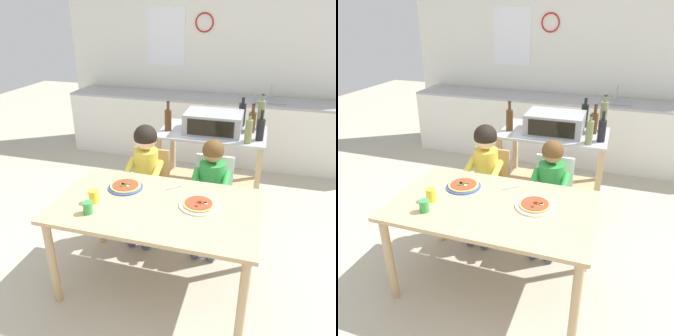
% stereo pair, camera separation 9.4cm
% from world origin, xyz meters
% --- Properties ---
extents(ground_plane, '(12.15, 12.15, 0.00)m').
position_xyz_m(ground_plane, '(0.00, 1.21, 0.00)').
color(ground_plane, '#B7AD99').
extents(back_wall_tiled, '(4.69, 0.14, 2.70)m').
position_xyz_m(back_wall_tiled, '(-0.00, 3.10, 1.35)').
color(back_wall_tiled, white).
rests_on(back_wall_tiled, ground).
extents(kitchen_counter, '(4.22, 0.60, 1.10)m').
position_xyz_m(kitchen_counter, '(0.00, 2.69, 0.45)').
color(kitchen_counter, silver).
rests_on(kitchen_counter, ground).
extents(kitchen_island_cart, '(1.04, 0.63, 0.91)m').
position_xyz_m(kitchen_island_cart, '(0.20, 1.21, 0.61)').
color(kitchen_island_cart, '#B7BABF').
rests_on(kitchen_island_cart, ground).
extents(toaster_oven, '(0.55, 0.40, 0.20)m').
position_xyz_m(toaster_oven, '(0.21, 1.19, 1.01)').
color(toaster_oven, '#999BA0').
rests_on(toaster_oven, kitchen_island_cart).
extents(bottle_dark_olive_oil, '(0.07, 0.07, 0.30)m').
position_xyz_m(bottle_dark_olive_oil, '(-0.23, 1.11, 1.02)').
color(bottle_dark_olive_oil, '#4C2D14').
rests_on(bottle_dark_olive_oil, kitchen_island_cart).
extents(bottle_slim_sauce, '(0.07, 0.07, 0.30)m').
position_xyz_m(bottle_slim_sauce, '(0.45, 1.47, 1.03)').
color(bottle_slim_sauce, black).
rests_on(bottle_slim_sauce, kitchen_island_cart).
extents(bottle_squat_spirits, '(0.07, 0.07, 0.36)m').
position_xyz_m(bottle_squat_spirits, '(0.64, 1.41, 1.06)').
color(bottle_squat_spirits, olive).
rests_on(bottle_squat_spirits, kitchen_island_cart).
extents(bottle_tall_green_wine, '(0.06, 0.06, 0.27)m').
position_xyz_m(bottle_tall_green_wine, '(0.55, 0.97, 1.02)').
color(bottle_tall_green_wine, olive).
rests_on(bottle_tall_green_wine, kitchen_island_cart).
extents(bottle_brown_beer, '(0.07, 0.07, 0.29)m').
position_xyz_m(bottle_brown_beer, '(0.57, 1.29, 1.02)').
color(bottle_brown_beer, '#4C2D14').
rests_on(bottle_brown_beer, kitchen_island_cart).
extents(bottle_clear_vinegar, '(0.07, 0.07, 0.28)m').
position_xyz_m(bottle_clear_vinegar, '(0.65, 1.08, 1.02)').
color(bottle_clear_vinegar, black).
rests_on(bottle_clear_vinegar, kitchen_island_cart).
extents(dining_table, '(1.46, 0.86, 0.74)m').
position_xyz_m(dining_table, '(0.00, 0.00, 0.65)').
color(dining_table, tan).
rests_on(dining_table, ground).
extents(dining_chair_left, '(0.36, 0.36, 0.81)m').
position_xyz_m(dining_chair_left, '(-0.31, 0.71, 0.48)').
color(dining_chair_left, tan).
rests_on(dining_chair_left, ground).
extents(dining_chair_right, '(0.36, 0.36, 0.81)m').
position_xyz_m(dining_chair_right, '(0.29, 0.71, 0.48)').
color(dining_chair_right, silver).
rests_on(dining_chair_right, ground).
extents(child_in_yellow_shirt, '(0.32, 0.42, 1.08)m').
position_xyz_m(child_in_yellow_shirt, '(-0.31, 0.60, 0.71)').
color(child_in_yellow_shirt, '#424C6B').
rests_on(child_in_yellow_shirt, ground).
extents(child_in_green_shirt, '(0.32, 0.42, 1.00)m').
position_xyz_m(child_in_green_shirt, '(0.29, 0.59, 0.65)').
color(child_in_green_shirt, '#424C6B').
rests_on(child_in_green_shirt, ground).
extents(pizza_plate_blue_rimmed, '(0.27, 0.27, 0.03)m').
position_xyz_m(pizza_plate_blue_rimmed, '(-0.31, 0.17, 0.75)').
color(pizza_plate_blue_rimmed, '#3356B7').
rests_on(pizza_plate_blue_rimmed, dining_table).
extents(pizza_plate_white, '(0.28, 0.28, 0.03)m').
position_xyz_m(pizza_plate_white, '(0.29, 0.06, 0.75)').
color(pizza_plate_white, white).
rests_on(pizza_plate_white, dining_table).
extents(drinking_cup_green, '(0.07, 0.07, 0.09)m').
position_xyz_m(drinking_cup_green, '(-0.41, -0.24, 0.78)').
color(drinking_cup_green, green).
rests_on(drinking_cup_green, dining_table).
extents(drinking_cup_yellow, '(0.07, 0.07, 0.10)m').
position_xyz_m(drinking_cup_yellow, '(-0.44, -0.09, 0.79)').
color(drinking_cup_yellow, yellow).
rests_on(drinking_cup_yellow, dining_table).
extents(serving_spoon, '(0.11, 0.11, 0.01)m').
position_xyz_m(serving_spoon, '(0.05, 0.27, 0.75)').
color(serving_spoon, '#B7BABF').
rests_on(serving_spoon, dining_table).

